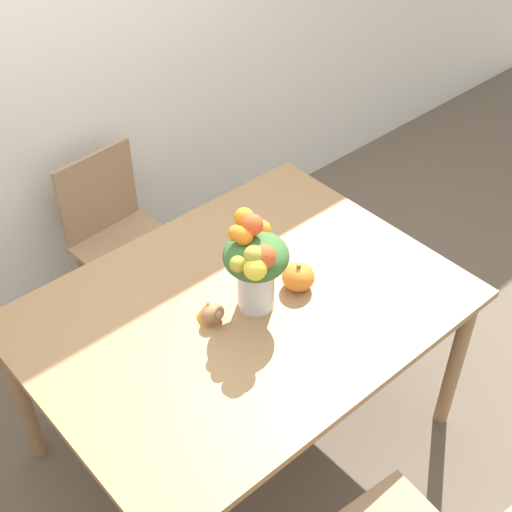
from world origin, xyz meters
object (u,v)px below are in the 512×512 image
object	(u,v)px
pumpkin	(298,277)
dining_chair_near_window	(121,241)
turkey_figurine	(210,312)
flower_vase	(255,263)

from	to	relation	value
pumpkin	dining_chair_near_window	distance (m)	1.06
pumpkin	turkey_figurine	distance (m)	0.35
flower_vase	pumpkin	size ratio (longest dim) A/B	3.19
pumpkin	turkey_figurine	xyz separation A→B (m)	(-0.34, 0.08, -0.01)
flower_vase	turkey_figurine	bearing A→B (deg)	162.21
pumpkin	dining_chair_near_window	size ratio (longest dim) A/B	0.14
flower_vase	dining_chair_near_window	bearing A→B (deg)	88.89
dining_chair_near_window	flower_vase	bearing A→B (deg)	-95.46
flower_vase	pumpkin	bearing A→B (deg)	-9.92
pumpkin	turkey_figurine	size ratio (longest dim) A/B	1.00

